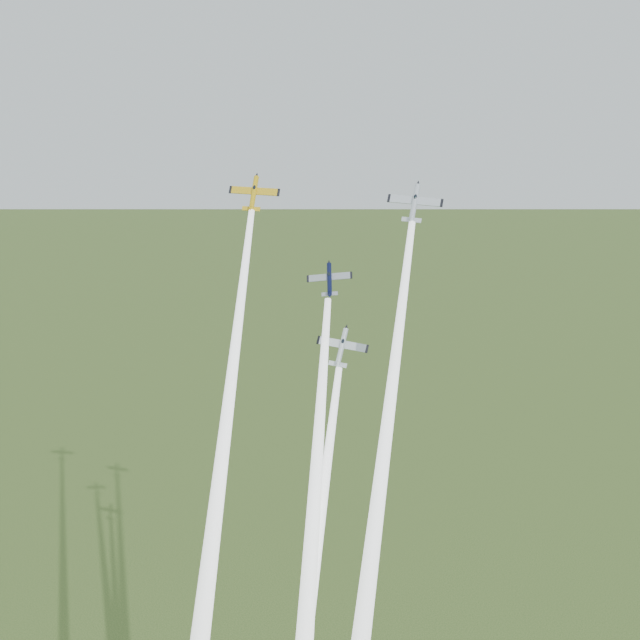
# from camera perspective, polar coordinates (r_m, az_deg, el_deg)

# --- Properties ---
(plane_yellow) EXTENTS (9.38, 8.59, 7.24)m
(plane_yellow) POSITION_cam_1_polar(r_m,az_deg,el_deg) (126.73, -4.73, 8.96)
(plane_yellow) COLOR gold
(smoke_trail_yellow) EXTENTS (19.18, 45.66, 55.65)m
(smoke_trail_yellow) POSITION_cam_1_polar(r_m,az_deg,el_deg) (110.03, -6.76, -7.86)
(smoke_trail_yellow) COLOR white
(plane_navy) EXTENTS (8.33, 6.84, 6.33)m
(plane_navy) POSITION_cam_1_polar(r_m,az_deg,el_deg) (114.63, 0.67, 2.91)
(plane_navy) COLOR black
(smoke_trail_navy) EXTENTS (16.80, 39.43, 47.79)m
(smoke_trail_navy) POSITION_cam_1_polar(r_m,az_deg,el_deg) (103.08, -0.49, -13.64)
(smoke_trail_navy) COLOR white
(plane_silver_right) EXTENTS (8.55, 7.55, 7.15)m
(plane_silver_right) POSITION_cam_1_polar(r_m,az_deg,el_deg) (113.29, 6.74, 8.25)
(plane_silver_right) COLOR silver
(smoke_trail_silver_right) EXTENTS (13.78, 50.33, 59.45)m
(smoke_trail_silver_right) POSITION_cam_1_polar(r_m,az_deg,el_deg) (96.82, 4.20, -12.29)
(smoke_trail_silver_right) COLOR white
(plane_silver_low) EXTENTS (7.95, 7.50, 7.24)m
(plane_silver_low) POSITION_cam_1_polar(r_m,az_deg,el_deg) (113.16, 1.55, -1.95)
(plane_silver_low) COLOR silver
(smoke_trail_silver_low) EXTENTS (13.76, 42.66, 50.57)m
(smoke_trail_silver_low) POSITION_cam_1_polar(r_m,az_deg,el_deg) (104.51, -0.81, -19.89)
(smoke_trail_silver_low) COLOR white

